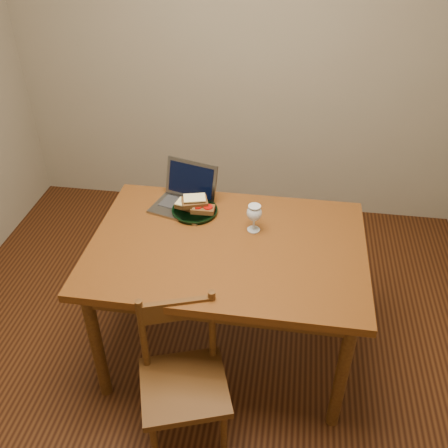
# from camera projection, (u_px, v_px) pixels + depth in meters

# --- Properties ---
(floor) EXTENTS (3.20, 3.20, 0.02)m
(floor) POSITION_uv_depth(u_px,v_px,m) (202.00, 363.00, 2.72)
(floor) COLOR black
(floor) RESTS_ON ground
(back_wall) EXTENTS (3.20, 0.02, 2.60)m
(back_wall) POSITION_uv_depth(u_px,v_px,m) (243.00, 34.00, 3.24)
(back_wall) COLOR gray
(back_wall) RESTS_ON floor
(table) EXTENTS (1.30, 0.90, 0.74)m
(table) POSITION_uv_depth(u_px,v_px,m) (227.00, 258.00, 2.41)
(table) COLOR #46250B
(table) RESTS_ON floor
(chair) EXTENTS (0.46, 0.45, 0.39)m
(chair) POSITION_uv_depth(u_px,v_px,m) (183.00, 375.00, 2.13)
(chair) COLOR #381D0B
(chair) RESTS_ON floor
(plate) EXTENTS (0.24, 0.24, 0.02)m
(plate) POSITION_uv_depth(u_px,v_px,m) (195.00, 211.00, 2.56)
(plate) COLOR black
(plate) RESTS_ON table
(sandwich_cheese) EXTENTS (0.13, 0.10, 0.04)m
(sandwich_cheese) POSITION_uv_depth(u_px,v_px,m) (188.00, 205.00, 2.56)
(sandwich_cheese) COLOR #381E0C
(sandwich_cheese) RESTS_ON plate
(sandwich_tomato) EXTENTS (0.12, 0.07, 0.04)m
(sandwich_tomato) POSITION_uv_depth(u_px,v_px,m) (203.00, 208.00, 2.53)
(sandwich_tomato) COLOR #381E0C
(sandwich_tomato) RESTS_ON plate
(sandwich_top) EXTENTS (0.15, 0.11, 0.04)m
(sandwich_top) POSITION_uv_depth(u_px,v_px,m) (195.00, 201.00, 2.53)
(sandwich_top) COLOR #381E0C
(sandwich_top) RESTS_ON plate
(milk_glass) EXTENTS (0.08, 0.08, 0.14)m
(milk_glass) POSITION_uv_depth(u_px,v_px,m) (254.00, 218.00, 2.40)
(milk_glass) COLOR white
(milk_glass) RESTS_ON table
(laptop) EXTENTS (0.35, 0.33, 0.21)m
(laptop) POSITION_uv_depth(u_px,v_px,m) (186.00, 195.00, 2.60)
(laptop) COLOR slate
(laptop) RESTS_ON table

